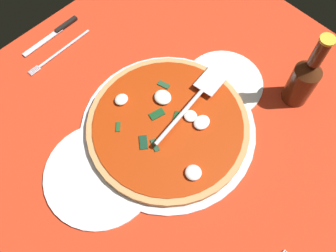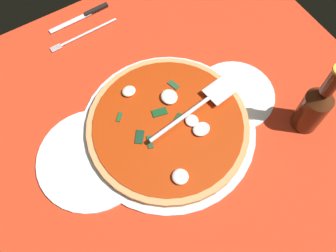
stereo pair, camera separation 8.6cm
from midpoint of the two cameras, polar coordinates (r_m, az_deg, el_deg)
ground_plane at (r=87.37cm, az=-0.62°, el=-2.47°), size 105.96×105.96×0.80cm
checker_pattern at (r=86.96cm, az=-0.63°, el=-2.35°), size 105.96×105.96×0.10cm
pizza_pan at (r=87.64cm, az=-2.81°, el=-0.71°), size 41.94×41.94×0.94cm
dinner_plate_left at (r=85.45cm, az=-13.42°, el=-7.66°), size 25.47×25.47×1.00cm
dinner_plate_right at (r=94.40cm, az=6.10°, el=6.42°), size 20.01×20.01×1.00cm
pizza at (r=86.27cm, az=-2.83°, el=-0.26°), size 38.50×38.50×3.46cm
pizza_server at (r=86.78cm, az=1.66°, el=4.25°), size 28.06×6.78×1.00cm
place_setting_far at (r=107.42cm, az=-19.06°, el=12.01°), size 21.98×13.75×1.40cm
beer_bottle at (r=89.37cm, az=17.97°, el=6.80°), size 6.38×6.38×22.48cm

